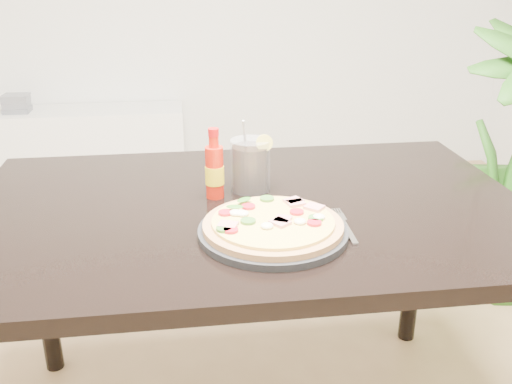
{
  "coord_description": "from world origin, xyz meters",
  "views": [
    {
      "loc": [
        -0.11,
        -1.35,
        1.32
      ],
      "look_at": [
        0.05,
        -0.16,
        0.83
      ],
      "focal_mm": 40.0,
      "sensor_mm": 36.0,
      "label": 1
    }
  ],
  "objects": [
    {
      "name": "dining_table",
      "position": [
        0.05,
        -0.04,
        0.67
      ],
      "size": [
        1.4,
        0.9,
        0.75
      ],
      "color": "black",
      "rests_on": "ground"
    },
    {
      "name": "plate",
      "position": [
        0.08,
        -0.22,
        0.76
      ],
      "size": [
        0.33,
        0.33,
        0.02
      ],
      "primitive_type": "cylinder",
      "color": "black",
      "rests_on": "dining_table"
    },
    {
      "name": "pizza",
      "position": [
        0.08,
        -0.22,
        0.78
      ],
      "size": [
        0.31,
        0.31,
        0.03
      ],
      "color": "tan",
      "rests_on": "plate"
    },
    {
      "name": "hot_sauce_bottle",
      "position": [
        -0.03,
        0.01,
        0.82
      ],
      "size": [
        0.06,
        0.06,
        0.18
      ],
      "rotation": [
        0.0,
        0.0,
        -0.23
      ],
      "color": "red",
      "rests_on": "dining_table"
    },
    {
      "name": "cola_cup",
      "position": [
        0.07,
        0.05,
        0.82
      ],
      "size": [
        0.11,
        0.1,
        0.19
      ],
      "rotation": [
        0.0,
        0.0,
        0.0
      ],
      "color": "black",
      "rests_on": "dining_table"
    },
    {
      "name": "fork",
      "position": [
        0.25,
        -0.2,
        0.75
      ],
      "size": [
        0.03,
        0.19,
        0.0
      ],
      "rotation": [
        0.0,
        0.0,
        -0.03
      ],
      "color": "silver",
      "rests_on": "dining_table"
    },
    {
      "name": "plant_pot",
      "position": [
        1.25,
        0.69,
        0.11
      ],
      "size": [
        0.28,
        0.28,
        0.22
      ],
      "primitive_type": "cylinder",
      "color": "brown",
      "rests_on": "ground"
    },
    {
      "name": "media_console",
      "position": [
        -0.8,
        2.07,
        0.25
      ],
      "size": [
        1.4,
        0.34,
        0.5
      ],
      "primitive_type": "cube",
      "color": "white",
      "rests_on": "ground"
    },
    {
      "name": "cd_stack",
      "position": [
        -1.05,
        2.05,
        0.55
      ],
      "size": [
        0.14,
        0.12,
        0.1
      ],
      "color": "slate",
      "rests_on": "media_console"
    }
  ]
}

